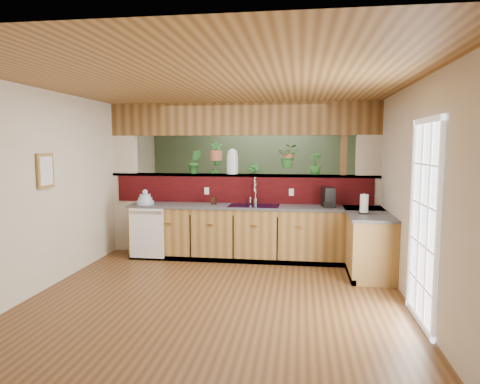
# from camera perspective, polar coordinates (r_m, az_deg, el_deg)

# --- Properties ---
(ground) EXTENTS (4.60, 7.00, 0.01)m
(ground) POSITION_cam_1_polar(r_m,az_deg,el_deg) (6.28, -1.44, -11.17)
(ground) COLOR brown
(ground) RESTS_ON ground
(ceiling) EXTENTS (4.60, 7.00, 0.01)m
(ceiling) POSITION_cam_1_polar(r_m,az_deg,el_deg) (6.04, -1.51, 13.09)
(ceiling) COLOR brown
(ceiling) RESTS_ON ground
(wall_back) EXTENTS (4.60, 0.02, 2.60)m
(wall_back) POSITION_cam_1_polar(r_m,az_deg,el_deg) (9.48, 2.03, 2.70)
(wall_back) COLOR beige
(wall_back) RESTS_ON ground
(wall_front) EXTENTS (4.60, 0.02, 2.60)m
(wall_front) POSITION_cam_1_polar(r_m,az_deg,el_deg) (2.67, -14.07, -6.35)
(wall_front) COLOR beige
(wall_front) RESTS_ON ground
(wall_left) EXTENTS (0.02, 7.00, 2.60)m
(wall_left) POSITION_cam_1_polar(r_m,az_deg,el_deg) (6.79, -20.99, 0.93)
(wall_left) COLOR beige
(wall_left) RESTS_ON ground
(wall_right) EXTENTS (0.02, 7.00, 2.60)m
(wall_right) POSITION_cam_1_polar(r_m,az_deg,el_deg) (6.08, 20.42, 0.39)
(wall_right) COLOR beige
(wall_right) RESTS_ON ground
(pass_through_partition) EXTENTS (4.60, 0.21, 2.60)m
(pass_through_partition) POSITION_cam_1_polar(r_m,az_deg,el_deg) (7.36, 0.49, 0.85)
(pass_through_partition) COLOR beige
(pass_through_partition) RESTS_ON ground
(pass_through_ledge) EXTENTS (4.60, 0.21, 0.04)m
(pass_through_ledge) POSITION_cam_1_polar(r_m,az_deg,el_deg) (7.35, 0.26, 2.25)
(pass_through_ledge) COLOR brown
(pass_through_ledge) RESTS_ON ground
(header_beam) EXTENTS (4.60, 0.15, 0.55)m
(header_beam) POSITION_cam_1_polar(r_m,az_deg,el_deg) (7.35, 0.27, 9.70)
(header_beam) COLOR brown
(header_beam) RESTS_ON ground
(sage_backwall) EXTENTS (4.55, 0.02, 2.55)m
(sage_backwall) POSITION_cam_1_polar(r_m,az_deg,el_deg) (9.46, 2.01, 2.69)
(sage_backwall) COLOR #4B6042
(sage_backwall) RESTS_ON ground
(countertop) EXTENTS (4.14, 1.52, 0.90)m
(countertop) POSITION_cam_1_polar(r_m,az_deg,el_deg) (6.93, 6.62, -5.72)
(countertop) COLOR olive
(countertop) RESTS_ON ground
(dishwasher) EXTENTS (0.58, 0.03, 0.82)m
(dishwasher) POSITION_cam_1_polar(r_m,az_deg,el_deg) (7.17, -12.36, -5.37)
(dishwasher) COLOR white
(dishwasher) RESTS_ON ground
(navy_sink) EXTENTS (0.82, 0.50, 0.18)m
(navy_sink) POSITION_cam_1_polar(r_m,az_deg,el_deg) (7.01, 1.87, -2.46)
(navy_sink) COLOR black
(navy_sink) RESTS_ON countertop
(french_door) EXTENTS (0.06, 1.02, 2.16)m
(french_door) POSITION_cam_1_polar(r_m,az_deg,el_deg) (4.86, 23.23, -4.07)
(french_door) COLOR white
(french_door) RESTS_ON ground
(framed_print) EXTENTS (0.04, 0.35, 0.45)m
(framed_print) POSITION_cam_1_polar(r_m,az_deg,el_deg) (6.08, -24.50, 2.58)
(framed_print) COLOR olive
(framed_print) RESTS_ON wall_left
(faucet) EXTENTS (0.20, 0.20, 0.46)m
(faucet) POSITION_cam_1_polar(r_m,az_deg,el_deg) (7.12, 2.02, 0.32)
(faucet) COLOR #B7B7B2
(faucet) RESTS_ON countertop
(dish_stack) EXTENTS (0.29, 0.29, 0.25)m
(dish_stack) POSITION_cam_1_polar(r_m,az_deg,el_deg) (7.31, -12.53, -1.01)
(dish_stack) COLOR #A4BAD5
(dish_stack) RESTS_ON countertop
(soap_dispenser) EXTENTS (0.08, 0.08, 0.17)m
(soap_dispenser) POSITION_cam_1_polar(r_m,az_deg,el_deg) (7.14, -3.51, -0.97)
(soap_dispenser) COLOR #372014
(soap_dispenser) RESTS_ON countertop
(coffee_maker) EXTENTS (0.17, 0.28, 0.31)m
(coffee_maker) POSITION_cam_1_polar(r_m,az_deg,el_deg) (6.96, 11.67, -0.79)
(coffee_maker) COLOR black
(coffee_maker) RESTS_ON countertop
(paper_towel) EXTENTS (0.14, 0.14, 0.30)m
(paper_towel) POSITION_cam_1_polar(r_m,az_deg,el_deg) (6.39, 16.22, -1.59)
(paper_towel) COLOR black
(paper_towel) RESTS_ON countertop
(glass_jar) EXTENTS (0.20, 0.20, 0.43)m
(glass_jar) POSITION_cam_1_polar(r_m,az_deg,el_deg) (7.36, -1.02, 4.11)
(glass_jar) COLOR silver
(glass_jar) RESTS_ON pass_through_ledge
(ledge_plant_left) EXTENTS (0.27, 0.25, 0.41)m
(ledge_plant_left) POSITION_cam_1_polar(r_m,az_deg,el_deg) (7.49, -6.06, 4.02)
(ledge_plant_left) COLOR #236224
(ledge_plant_left) RESTS_ON pass_through_ledge
(ledge_plant_right) EXTENTS (0.23, 0.23, 0.36)m
(ledge_plant_right) POSITION_cam_1_polar(r_m,az_deg,el_deg) (7.27, 9.99, 3.71)
(ledge_plant_right) COLOR #236224
(ledge_plant_right) RESTS_ON pass_through_ledge
(hanging_plant_a) EXTENTS (0.27, 0.24, 0.56)m
(hanging_plant_a) POSITION_cam_1_polar(r_m,az_deg,el_deg) (7.40, -3.19, 6.25)
(hanging_plant_a) COLOR brown
(hanging_plant_a) RESTS_ON header_beam
(hanging_plant_b) EXTENTS (0.37, 0.33, 0.50)m
(hanging_plant_b) POSITION_cam_1_polar(r_m,az_deg,el_deg) (7.27, 6.48, 6.10)
(hanging_plant_b) COLOR brown
(hanging_plant_b) RESTS_ON header_beam
(shelving_console) EXTENTS (1.46, 0.73, 0.94)m
(shelving_console) POSITION_cam_1_polar(r_m,az_deg,el_deg) (9.36, -0.09, -2.27)
(shelving_console) COLOR black
(shelving_console) RESTS_ON ground
(shelf_plant_a) EXTENTS (0.25, 0.19, 0.41)m
(shelf_plant_a) POSITION_cam_1_polar(r_m,az_deg,el_deg) (9.38, -3.48, 1.90)
(shelf_plant_a) COLOR #236224
(shelf_plant_a) RESTS_ON shelving_console
(shelf_plant_b) EXTENTS (0.32, 0.32, 0.51)m
(shelf_plant_b) POSITION_cam_1_polar(r_m,az_deg,el_deg) (9.24, 1.79, 2.14)
(shelf_plant_b) COLOR #236224
(shelf_plant_b) RESTS_ON shelving_console
(floor_plant) EXTENTS (0.87, 0.81, 0.79)m
(floor_plant) POSITION_cam_1_polar(r_m,az_deg,el_deg) (8.58, 4.52, -3.78)
(floor_plant) COLOR #236224
(floor_plant) RESTS_ON ground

